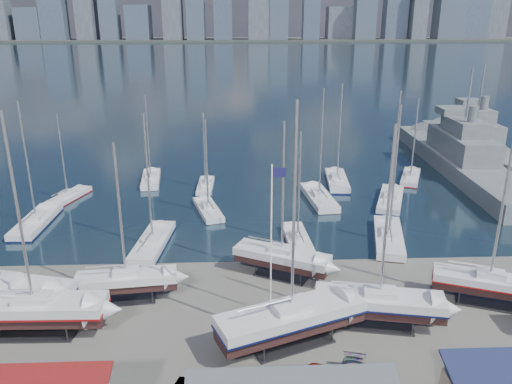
{
  "coord_description": "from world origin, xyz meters",
  "views": [
    {
      "loc": [
        -3.16,
        -46.68,
        23.85
      ],
      "look_at": [
        -0.82,
        8.0,
        4.89
      ],
      "focal_mm": 35.0,
      "sensor_mm": 36.0,
      "label": 1
    }
  ],
  "objects_px": {
    "naval_ship_west": "(474,142)",
    "flagpole": "(273,230)",
    "naval_ship_east": "(460,160)",
    "sailboat_cradle_0": "(2,291)"
  },
  "relations": [
    {
      "from": "sailboat_cradle_0",
      "to": "naval_ship_east",
      "type": "distance_m",
      "value": 70.18
    },
    {
      "from": "sailboat_cradle_0",
      "to": "naval_ship_east",
      "type": "xyz_separation_m",
      "value": [
        57.14,
        40.75,
        -0.58
      ]
    },
    {
      "from": "sailboat_cradle_0",
      "to": "naval_ship_west",
      "type": "height_order",
      "value": "sailboat_cradle_0"
    },
    {
      "from": "sailboat_cradle_0",
      "to": "naval_ship_east",
      "type": "height_order",
      "value": "sailboat_cradle_0"
    },
    {
      "from": "naval_ship_east",
      "to": "naval_ship_west",
      "type": "xyz_separation_m",
      "value": [
        8.42,
        13.15,
        0.0
      ]
    },
    {
      "from": "naval_ship_west",
      "to": "flagpole",
      "type": "xyz_separation_m",
      "value": [
        -42.87,
        -54.8,
        6.08
      ]
    },
    {
      "from": "flagpole",
      "to": "sailboat_cradle_0",
      "type": "bearing_deg",
      "value": 177.72
    },
    {
      "from": "flagpole",
      "to": "naval_ship_east",
      "type": "bearing_deg",
      "value": 50.41
    },
    {
      "from": "naval_ship_east",
      "to": "naval_ship_west",
      "type": "relative_size",
      "value": 1.24
    },
    {
      "from": "naval_ship_west",
      "to": "flagpole",
      "type": "bearing_deg",
      "value": 141.85
    }
  ]
}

